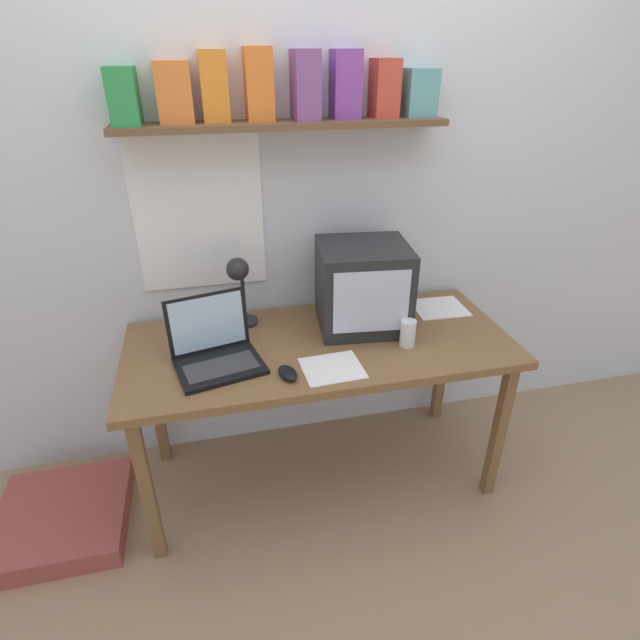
{
  "coord_description": "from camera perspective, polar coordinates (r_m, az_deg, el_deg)",
  "views": [
    {
      "loc": [
        -0.39,
        -1.69,
        1.77
      ],
      "look_at": [
        0.0,
        0.0,
        0.83
      ],
      "focal_mm": 28.0,
      "sensor_mm": 36.0,
      "label": 1
    }
  ],
  "objects": [
    {
      "name": "printed_handout",
      "position": [
        1.86,
        1.33,
        -5.53
      ],
      "size": [
        0.23,
        0.2,
        0.0
      ],
      "rotation": [
        0.0,
        0.0,
        0.05
      ],
      "color": "white",
      "rests_on": "corner_desk"
    },
    {
      "name": "desk_lamp",
      "position": [
        2.06,
        -9.2,
        4.5
      ],
      "size": [
        0.12,
        0.15,
        0.32
      ],
      "rotation": [
        0.0,
        0.0,
        -0.33
      ],
      "color": "#232326",
      "rests_on": "corner_desk"
    },
    {
      "name": "crt_monitor",
      "position": [
        2.09,
        4.91,
        3.86
      ],
      "size": [
        0.4,
        0.38,
        0.35
      ],
      "rotation": [
        0.0,
        0.0,
        -0.11
      ],
      "color": "#232326",
      "rests_on": "corner_desk"
    },
    {
      "name": "loose_paper_near_monitor",
      "position": [
        2.35,
        13.44,
        1.38
      ],
      "size": [
        0.24,
        0.22,
        0.0
      ],
      "rotation": [
        0.0,
        0.0,
        -0.03
      ],
      "color": "white",
      "rests_on": "corner_desk"
    },
    {
      "name": "back_wall",
      "position": [
        2.17,
        -2.53,
        16.13
      ],
      "size": [
        5.6,
        0.24,
        2.6
      ],
      "color": "silver",
      "rests_on": "ground_plane"
    },
    {
      "name": "laptop",
      "position": [
        1.91,
        -11.95,
        -3.04
      ],
      "size": [
        0.36,
        0.32,
        0.25
      ],
      "rotation": [
        0.0,
        0.0,
        0.22
      ],
      "color": "black",
      "rests_on": "corner_desk"
    },
    {
      "name": "corner_desk",
      "position": [
        2.06,
        0.0,
        -4.05
      ],
      "size": [
        1.56,
        0.67,
        0.73
      ],
      "color": "brown",
      "rests_on": "ground_plane"
    },
    {
      "name": "computer_mouse",
      "position": [
        1.81,
        -3.7,
        -6.06
      ],
      "size": [
        0.09,
        0.12,
        0.03
      ],
      "rotation": [
        0.0,
        0.0,
        0.28
      ],
      "color": "black",
      "rests_on": "corner_desk"
    },
    {
      "name": "juice_glass",
      "position": [
        2.01,
        9.99,
        -1.62
      ],
      "size": [
        0.06,
        0.06,
        0.11
      ],
      "color": "white",
      "rests_on": "corner_desk"
    },
    {
      "name": "floor_cushion",
      "position": [
        2.49,
        -27.33,
        -19.47
      ],
      "size": [
        0.52,
        0.52,
        0.09
      ],
      "color": "#9F463F",
      "rests_on": "ground_plane"
    },
    {
      "name": "ground_plane",
      "position": [
        2.48,
        0.0,
        -17.07
      ],
      "size": [
        12.0,
        12.0,
        0.0
      ],
      "primitive_type": "plane",
      "color": "#9C7D5D"
    }
  ]
}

